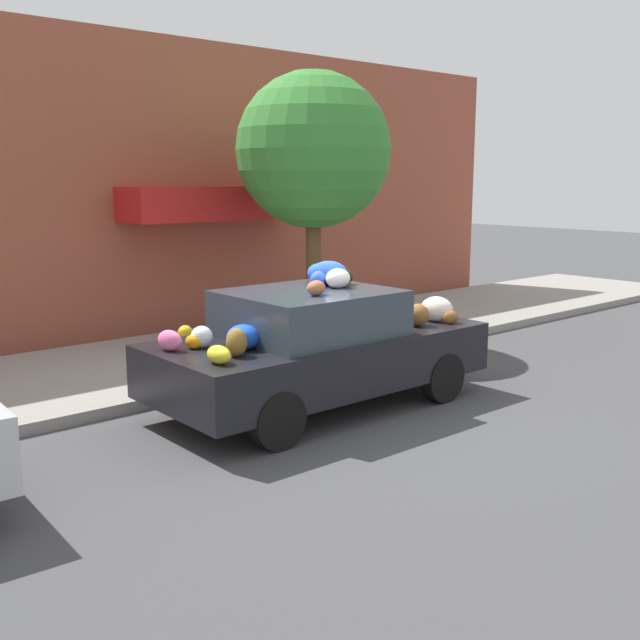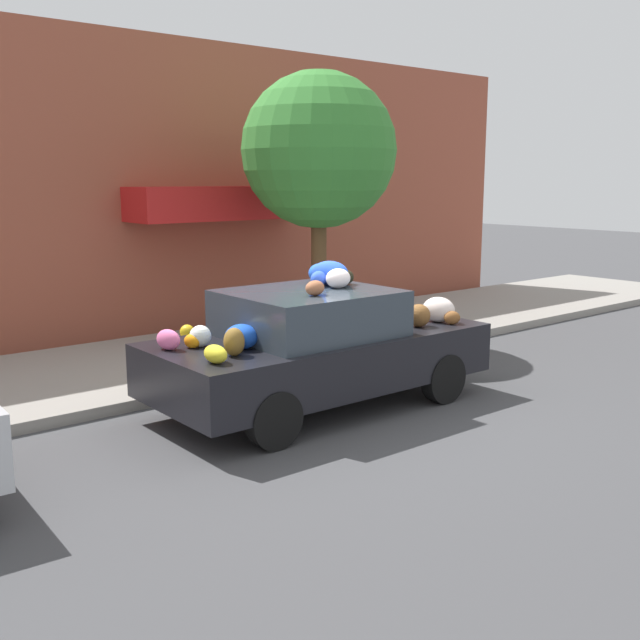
% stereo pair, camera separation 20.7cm
% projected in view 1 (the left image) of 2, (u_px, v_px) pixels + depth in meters
% --- Properties ---
extents(ground_plane, '(60.00, 60.00, 0.00)m').
position_uv_depth(ground_plane, '(316.00, 405.00, 8.67)').
color(ground_plane, '#424244').
extents(sidewalk_curb, '(24.00, 3.20, 0.13)m').
position_uv_depth(sidewalk_curb, '(192.00, 358.00, 10.66)').
color(sidewalk_curb, gray).
rests_on(sidewalk_curb, ground).
extents(building_facade, '(18.00, 1.20, 4.85)m').
position_uv_depth(building_facade, '(120.00, 189.00, 11.93)').
color(building_facade, '#9E4C38').
rests_on(building_facade, ground).
extents(street_tree, '(2.37, 2.37, 4.05)m').
position_uv_depth(street_tree, '(313.00, 151.00, 11.35)').
color(street_tree, brown).
rests_on(street_tree, sidewalk_curb).
extents(fire_hydrant, '(0.20, 0.20, 0.70)m').
position_uv_depth(fire_hydrant, '(186.00, 354.00, 9.12)').
color(fire_hydrant, gold).
rests_on(fire_hydrant, sidewalk_curb).
extents(art_car, '(3.92, 1.78, 1.64)m').
position_uv_depth(art_car, '(318.00, 346.00, 8.45)').
color(art_car, black).
rests_on(art_car, ground).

